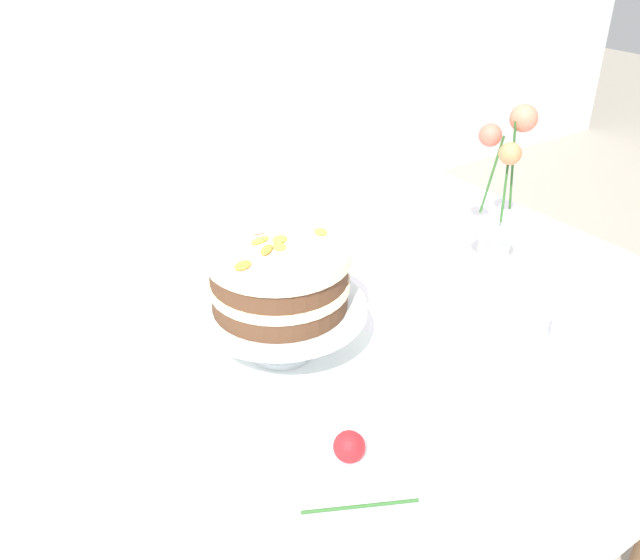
{
  "coord_description": "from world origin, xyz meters",
  "views": [
    {
      "loc": [
        -0.62,
        -0.81,
        1.44
      ],
      "look_at": [
        -0.05,
        0.0,
        0.86
      ],
      "focal_mm": 37.63,
      "sensor_mm": 36.0,
      "label": 1
    }
  ],
  "objects": [
    {
      "name": "dining_table",
      "position": [
        0.0,
        -0.02,
        0.65
      ],
      "size": [
        1.4,
        1.0,
        0.74
      ],
      "color": "white",
      "rests_on": "ground"
    },
    {
      "name": "linen_napkin",
      "position": [
        -0.14,
        0.0,
        0.74
      ],
      "size": [
        0.33,
        0.33,
        0.0
      ],
      "primitive_type": "cube",
      "rotation": [
        0.0,
        0.0,
        -0.03
      ],
      "color": "white",
      "rests_on": "dining_table"
    },
    {
      "name": "cake_stand",
      "position": [
        -0.14,
        0.0,
        0.82
      ],
      "size": [
        0.29,
        0.29,
        0.1
      ],
      "color": "silver",
      "rests_on": "linen_napkin"
    },
    {
      "name": "layer_cake",
      "position": [
        -0.14,
        0.0,
        0.89
      ],
      "size": [
        0.24,
        0.24,
        0.11
      ],
      "color": "brown",
      "rests_on": "cake_stand"
    },
    {
      "name": "flower_vase",
      "position": [
        0.41,
        0.02,
        0.88
      ],
      "size": [
        0.12,
        0.1,
        0.34
      ],
      "color": "silver",
      "rests_on": "dining_table"
    },
    {
      "name": "teacup",
      "position": [
        0.29,
        -0.28,
        0.77
      ],
      "size": [
        0.13,
        0.13,
        0.06
      ],
      "color": "white",
      "rests_on": "dining_table"
    },
    {
      "name": "fallen_rose",
      "position": [
        -0.19,
        -0.27,
        0.76
      ],
      "size": [
        0.14,
        0.14,
        0.05
      ],
      "color": "#2D6028",
      "rests_on": "dining_table"
    }
  ]
}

